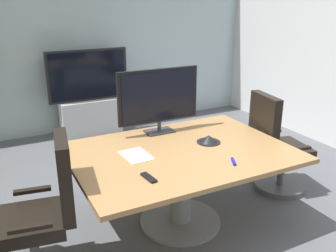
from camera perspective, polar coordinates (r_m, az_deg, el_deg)
name	(u,v)px	position (r m, az deg, el deg)	size (l,w,h in m)	color
ground_plane	(175,226)	(3.53, 1.15, -15.29)	(7.24, 7.24, 0.00)	#515459
wall_back_glass_partition	(79,43)	(5.88, -13.66, 12.46)	(5.89, 0.10, 2.72)	#9EB2B7
conference_table	(181,168)	(3.31, 1.99, -6.52)	(1.90, 1.38, 0.74)	olive
office_chair_left	(45,220)	(2.93, -18.68, -13.74)	(0.63, 0.61, 1.09)	#4C4C51
office_chair_right	(276,151)	(4.09, 16.41, -3.79)	(0.63, 0.61, 1.09)	#4C4C51
tv_monitor	(159,97)	(3.57, -1.47, 4.51)	(0.84, 0.18, 0.64)	#333338
wall_display_unit	(90,107)	(5.72, -12.11, 2.98)	(1.20, 0.36, 1.31)	#B7BABC
conference_phone	(209,139)	(3.42, 6.35, -2.07)	(0.22, 0.22, 0.07)	black
remote_control	(149,178)	(2.75, -3.02, -8.02)	(0.05, 0.17, 0.02)	black
whiteboard_marker	(234,161)	(3.04, 10.17, -5.46)	(0.13, 0.02, 0.02)	#1919A5
paper_notepad	(136,155)	(3.13, -4.97, -4.60)	(0.21, 0.30, 0.01)	white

